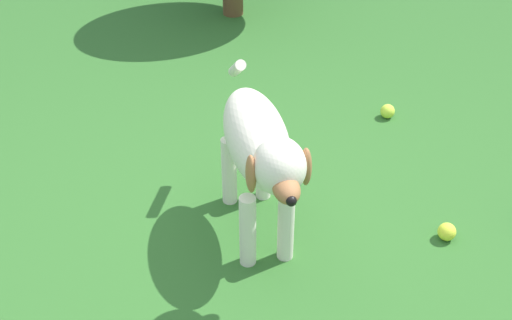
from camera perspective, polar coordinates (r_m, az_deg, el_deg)
ground at (r=2.26m, az=-2.55°, el=-9.54°), size 14.00×14.00×0.00m
dog at (r=2.14m, az=0.29°, el=1.09°), size 0.22×0.88×0.59m
tennis_ball_0 at (r=2.45m, az=16.35°, el=-6.04°), size 0.07×0.07×0.07m
tennis_ball_1 at (r=3.08m, az=11.44°, el=4.20°), size 0.07×0.07×0.07m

